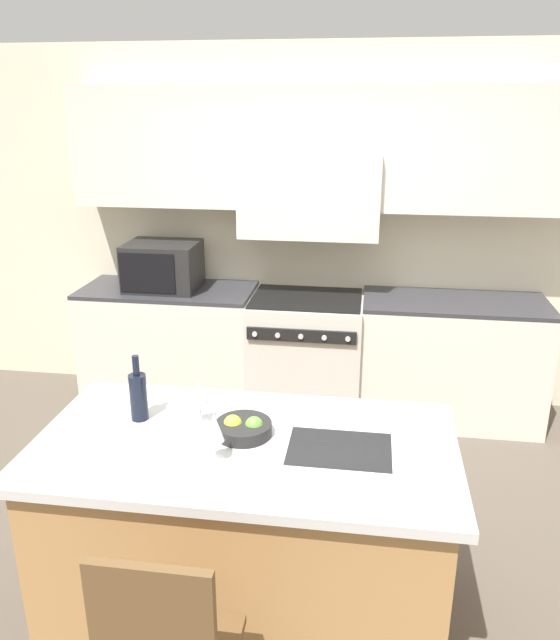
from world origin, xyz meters
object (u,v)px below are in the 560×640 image
(range_stove, at_px, (306,354))
(wine_glass_far, at_px, (199,394))
(wine_glass_near, at_px, (214,428))
(wine_bottle, at_px, (138,395))
(fruit_bowl, at_px, (243,428))
(microwave, at_px, (163,266))

(range_stove, relative_size, wine_glass_far, 4.26)
(range_stove, bearing_deg, wine_glass_near, -93.56)
(range_stove, xyz_separation_m, wine_bottle, (-0.57, -1.94, 0.56))
(range_stove, xyz_separation_m, fruit_bowl, (-0.07, -2.01, 0.47))
(microwave, distance_m, wine_glass_near, 2.45)
(range_stove, relative_size, wine_bottle, 2.89)
(wine_glass_far, bearing_deg, fruit_bowl, -20.00)
(wine_glass_near, distance_m, fruit_bowl, 0.26)
(range_stove, xyz_separation_m, wine_glass_near, (-0.14, -2.23, 0.59))
(wine_glass_near, distance_m, wine_glass_far, 0.33)
(microwave, relative_size, wine_glass_near, 2.51)
(range_stove, bearing_deg, wine_bottle, -106.42)
(fruit_bowl, bearing_deg, wine_glass_near, -108.28)
(microwave, bearing_deg, wine_bottle, -74.82)
(range_stove, distance_m, wine_glass_far, 2.04)
(microwave, xyz_separation_m, wine_bottle, (0.53, -1.96, -0.09))
(wine_glass_near, bearing_deg, wine_glass_far, 115.94)
(wine_glass_near, height_order, fruit_bowl, wine_glass_near)
(range_stove, height_order, wine_glass_far, wine_glass_far)
(wine_bottle, xyz_separation_m, wine_glass_near, (0.43, -0.29, 0.03))
(wine_bottle, bearing_deg, fruit_bowl, -8.10)
(microwave, relative_size, wine_glass_far, 2.51)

